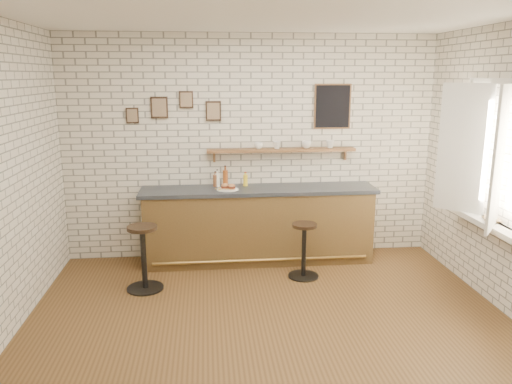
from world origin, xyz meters
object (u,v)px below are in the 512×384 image
at_px(bar_counter, 259,225).
at_px(bitters_bottle_amber, 225,178).
at_px(shelf_cup_b, 277,145).
at_px(book_lower, 485,220).
at_px(shelf_cup_c, 306,144).
at_px(book_upper, 484,217).
at_px(condiment_bottle_yellow, 245,180).
at_px(shelf_cup_a, 259,146).
at_px(ciabatta_sandwich, 228,186).
at_px(bar_stool_left, 144,256).
at_px(bar_stool_right, 304,249).
at_px(shelf_cup_d, 330,144).
at_px(bitters_bottle_brown, 215,180).
at_px(bitters_bottle_white, 217,180).
at_px(sandwich_plate, 228,189).

distance_m(bar_counter, bitters_bottle_amber, 0.77).
height_order(shelf_cup_b, book_lower, shelf_cup_b).
bearing_deg(bar_counter, book_lower, -32.60).
height_order(shelf_cup_c, book_upper, shelf_cup_c).
distance_m(condiment_bottle_yellow, book_lower, 2.96).
xyz_separation_m(bar_counter, shelf_cup_a, (0.02, 0.20, 1.04)).
xyz_separation_m(shelf_cup_a, book_upper, (2.29, -1.65, -0.59)).
xyz_separation_m(ciabatta_sandwich, shelf_cup_b, (0.67, 0.26, 0.49)).
distance_m(bar_stool_left, shelf_cup_b, 2.27).
distance_m(bar_stool_right, shelf_cup_d, 1.52).
bearing_deg(bar_stool_right, shelf_cup_a, 120.25).
bearing_deg(bitters_bottle_brown, bitters_bottle_white, -0.00).
distance_m(bar_stool_left, shelf_cup_a, 2.09).
xyz_separation_m(bitters_bottle_brown, shelf_cup_b, (0.83, 0.05, 0.46)).
distance_m(bitters_bottle_brown, condiment_bottle_yellow, 0.40).
xyz_separation_m(bar_counter, bar_stool_left, (-1.43, -0.80, -0.09)).
bearing_deg(shelf_cup_d, condiment_bottle_yellow, -176.87).
bearing_deg(book_lower, bar_stool_left, 177.41).
height_order(bar_counter, bar_stool_left, bar_counter).
bearing_deg(bitters_bottle_brown, bar_counter, -14.73).
height_order(bitters_bottle_brown, shelf_cup_a, shelf_cup_a).
xyz_separation_m(shelf_cup_a, shelf_cup_d, (0.97, 0.00, 0.01)).
relative_size(sandwich_plate, shelf_cup_c, 2.17).
bearing_deg(shelf_cup_d, shelf_cup_c, -179.48).
xyz_separation_m(bitters_bottle_amber, shelf_cup_b, (0.70, 0.05, 0.42)).
distance_m(ciabatta_sandwich, bitters_bottle_amber, 0.22).
distance_m(sandwich_plate, bar_stool_right, 1.25).
relative_size(bitters_bottle_brown, bitters_bottle_white, 0.89).
bearing_deg(shelf_cup_b, bar_stool_left, 131.07).
xyz_separation_m(bitters_bottle_white, bitters_bottle_amber, (0.11, 0.00, 0.02)).
xyz_separation_m(bar_counter, book_upper, (2.31, -1.45, 0.45)).
relative_size(bar_stool_left, book_upper, 3.47).
bearing_deg(shelf_cup_d, shelf_cup_b, -179.48).
distance_m(bar_counter, book_lower, 2.77).
xyz_separation_m(shelf_cup_d, book_lower, (1.31, -1.68, -0.61)).
height_order(bitters_bottle_amber, shelf_cup_a, shelf_cup_a).
relative_size(condiment_bottle_yellow, bar_stool_right, 0.28).
xyz_separation_m(bar_counter, shelf_cup_c, (0.67, 0.20, 1.04)).
distance_m(bitters_bottle_white, book_lower, 3.28).
xyz_separation_m(bitters_bottle_white, shelf_cup_b, (0.80, 0.05, 0.44)).
xyz_separation_m(ciabatta_sandwich, shelf_cup_c, (1.07, 0.26, 0.50)).
bearing_deg(bitters_bottle_brown, ciabatta_sandwich, -52.74).
xyz_separation_m(shelf_cup_a, book_lower, (2.29, -1.68, -0.60)).
relative_size(bar_stool_left, book_lower, 3.69).
xyz_separation_m(bar_counter, bitters_bottle_white, (-0.54, 0.15, 0.60)).
bearing_deg(bar_stool_right, book_upper, -24.61).
relative_size(sandwich_plate, book_lower, 1.33).
bearing_deg(shelf_cup_a, bitters_bottle_white, 141.02).
bearing_deg(book_upper, bitters_bottle_amber, -179.62).
bearing_deg(bar_stool_left, shelf_cup_d, 22.39).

